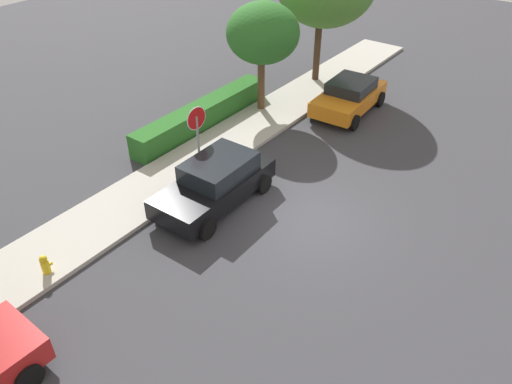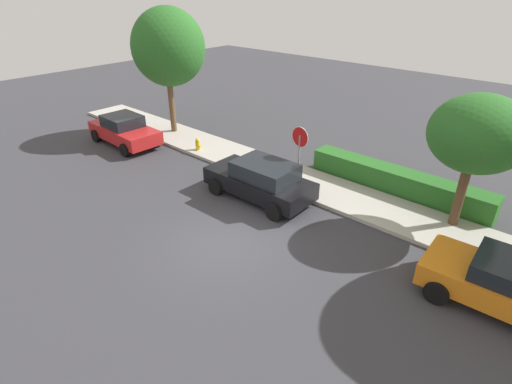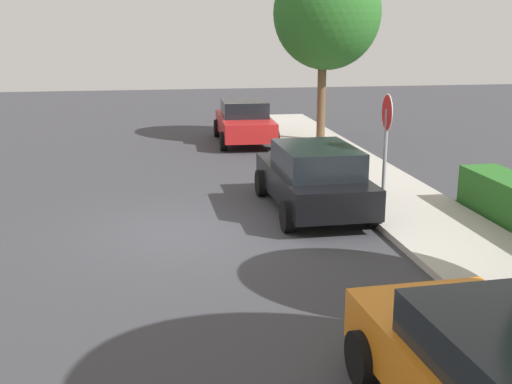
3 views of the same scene
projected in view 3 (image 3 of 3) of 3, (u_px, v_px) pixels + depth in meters
name	position (u px, v px, depth m)	size (l,w,h in m)	color
ground_plane	(188.00, 232.00, 12.99)	(60.00, 60.00, 0.00)	#38383D
sidewalk_curb	(422.00, 217.00, 13.77)	(32.00, 2.35, 0.14)	#B2ADA3
stop_sign	(386.00, 133.00, 13.49)	(0.79, 0.09, 2.68)	gray
parked_car_black	(314.00, 177.00, 14.25)	(4.26, 2.07, 1.52)	black
parked_car_orange	(504.00, 379.00, 6.23)	(4.00, 2.20, 1.39)	orange
parked_car_red	(245.00, 122.00, 22.67)	(4.21, 2.07, 1.48)	red
street_tree_near_corner	(327.00, 13.00, 21.55)	(3.63, 3.63, 6.36)	brown
fire_hydrant	(317.00, 150.00, 19.61)	(0.30, 0.22, 0.72)	gold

